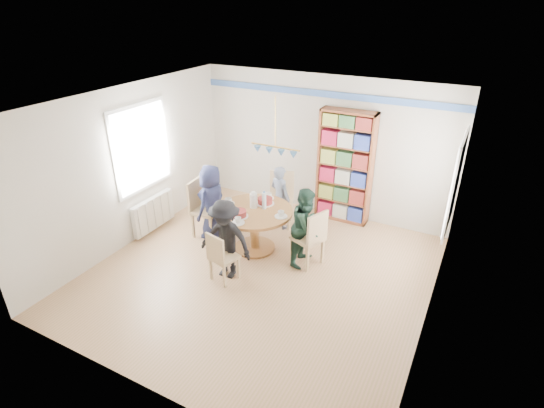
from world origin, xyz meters
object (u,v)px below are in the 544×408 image
Objects in this scene: person_right at (306,227)px; bookshelf at (345,168)px; dining_table at (254,220)px; chair_left at (202,205)px; person_far at (280,197)px; chair_far at (281,196)px; chair_right at (312,236)px; person_near at (225,240)px; person_left at (212,202)px; chair_near at (221,255)px; radiator at (153,213)px.

person_right is 0.61× the size of bookshelf.
chair_left is (-1.08, 0.01, 0.02)m from dining_table.
person_right is at bearing 2.39° from dining_table.
person_far is at bearing -137.79° from bookshelf.
bookshelf reaches higher than chair_far.
chair_right is 1.37m from person_near.
bookshelf reaches higher than person_left.
chair_right is 0.75× the size of person_right.
bookshelf is at bearing 92.89° from chair_right.
person_right reaches higher than dining_table.
person_near is at bearing -39.34° from chair_left.
chair_far reaches higher than chair_right.
bookshelf is (0.93, 0.84, 0.45)m from person_far.
chair_right is at bearing 44.99° from chair_near.
dining_table is at bearing 105.74° from person_far.
radiator is 0.76× the size of person_right.
chair_near is at bearing 141.59° from person_right.
chair_left is at bearing 179.53° from dining_table.
person_left reaches higher than person_near.
person_right is (1.80, 0.02, -0.03)m from person_left.
bookshelf is at bearing -119.89° from person_far.
chair_right is at bearing 5.53° from radiator.
dining_table is 0.61× the size of bookshelf.
person_right reaches higher than radiator.
person_left is at bearing 129.59° from chair_near.
chair_right is 0.17m from person_right.
chair_left is 1.03× the size of chair_far.
chair_right is 1.36m from person_far.
person_far is at bearing 38.77° from chair_left.
dining_table is 1.26× the size of chair_far.
person_far is (-1.02, 0.91, 0.07)m from chair_right.
person_far is (0.02, 1.94, 0.15)m from chair_near.
chair_right is 0.95× the size of chair_far.
chair_near is at bearing -135.01° from chair_right.
chair_far is 0.79× the size of person_near.
dining_table is 1.07× the size of person_far.
chair_left is 1.48m from chair_far.
person_right is 1.31m from person_near.
dining_table is 0.88m from person_left.
chair_near is 1.44m from person_right.
person_right is at bearing -46.42° from chair_far.
person_near reaches higher than chair_right.
chair_left is at bearing -86.47° from person_left.
person_far is (0.05, -0.13, 0.04)m from chair_far.
person_near is at bearing -110.11° from bookshelf.
chair_far reaches higher than radiator.
person_near reaches higher than person_far.
chair_left is 1.52m from chair_near.
chair_right is 0.46× the size of bookshelf.
person_far is at bearing -71.02° from chair_far.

